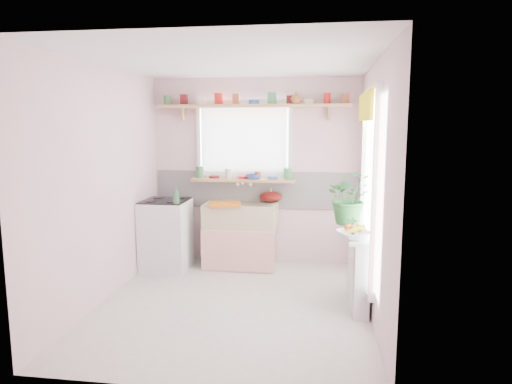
# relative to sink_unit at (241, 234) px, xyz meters

# --- Properties ---
(room) EXTENTS (3.20, 3.20, 3.20)m
(room) POSITION_rel_sink_unit_xyz_m (0.81, -0.43, 0.94)
(room) COLOR silver
(room) RESTS_ON ground
(sink_unit) EXTENTS (0.95, 0.65, 1.11)m
(sink_unit) POSITION_rel_sink_unit_xyz_m (0.00, 0.00, 0.00)
(sink_unit) COLOR white
(sink_unit) RESTS_ON ground
(cooker) EXTENTS (0.58, 0.58, 0.93)m
(cooker) POSITION_rel_sink_unit_xyz_m (-0.95, -0.24, 0.03)
(cooker) COLOR white
(cooker) RESTS_ON ground
(radiator_ledge) EXTENTS (0.22, 0.95, 0.78)m
(radiator_ledge) POSITION_rel_sink_unit_xyz_m (1.45, -1.09, -0.03)
(radiator_ledge) COLOR white
(radiator_ledge) RESTS_ON ground
(windowsill) EXTENTS (1.40, 0.22, 0.04)m
(windowsill) POSITION_rel_sink_unit_xyz_m (-0.00, 0.19, 0.71)
(windowsill) COLOR tan
(windowsill) RESTS_ON room
(pine_shelf) EXTENTS (2.52, 0.24, 0.04)m
(pine_shelf) POSITION_rel_sink_unit_xyz_m (0.15, 0.18, 1.69)
(pine_shelf) COLOR tan
(pine_shelf) RESTS_ON room
(shelf_crockery) EXTENTS (2.47, 0.11, 0.12)m
(shelf_crockery) POSITION_rel_sink_unit_xyz_m (0.15, 0.18, 1.76)
(shelf_crockery) COLOR #3F7F4C
(shelf_crockery) RESTS_ON pine_shelf
(sill_crockery) EXTENTS (1.35, 0.11, 0.12)m
(sill_crockery) POSITION_rel_sink_unit_xyz_m (-0.02, 0.19, 0.78)
(sill_crockery) COLOR #3F7F4C
(sill_crockery) RESTS_ON windowsill
(dish_tray) EXTENTS (0.44, 0.36, 0.04)m
(dish_tray) POSITION_rel_sink_unit_xyz_m (-0.17, -0.19, 0.44)
(dish_tray) COLOR orange
(dish_tray) RESTS_ON sink_unit
(colander) EXTENTS (0.40, 0.40, 0.14)m
(colander) POSITION_rel_sink_unit_xyz_m (0.37, 0.21, 0.49)
(colander) COLOR #5C100F
(colander) RESTS_ON sink_unit
(jade_plant) EXTENTS (0.64, 0.59, 0.60)m
(jade_plant) POSITION_rel_sink_unit_xyz_m (1.36, -0.69, 0.64)
(jade_plant) COLOR #26602B
(jade_plant) RESTS_ON radiator_ledge
(fruit_bowl) EXTENTS (0.41, 0.41, 0.08)m
(fruit_bowl) POSITION_rel_sink_unit_xyz_m (1.36, -1.38, 0.38)
(fruit_bowl) COLOR silver
(fruit_bowl) RESTS_ON radiator_ledge
(herb_pot) EXTENTS (0.11, 0.09, 0.19)m
(herb_pot) POSITION_rel_sink_unit_xyz_m (1.36, -1.26, 0.44)
(herb_pot) COLOR #2A6B30
(herb_pot) RESTS_ON radiator_ledge
(soap_bottle_sink) EXTENTS (0.09, 0.09, 0.18)m
(soap_bottle_sink) POSITION_rel_sink_unit_xyz_m (0.37, 0.21, 0.51)
(soap_bottle_sink) COLOR #EEFC70
(soap_bottle_sink) RESTS_ON sink_unit
(sill_cup) EXTENTS (0.16, 0.16, 0.10)m
(sill_cup) POSITION_rel_sink_unit_xyz_m (-0.58, 0.25, 0.78)
(sill_cup) COLOR #F1E1D1
(sill_cup) RESTS_ON windowsill
(sill_bowl) EXTENTS (0.26, 0.26, 0.06)m
(sill_bowl) POSITION_rel_sink_unit_xyz_m (0.15, 0.13, 0.76)
(sill_bowl) COLOR #3655B1
(sill_bowl) RESTS_ON windowsill
(shelf_vase) EXTENTS (0.18, 0.18, 0.16)m
(shelf_vase) POSITION_rel_sink_unit_xyz_m (0.70, 0.12, 1.79)
(shelf_vase) COLOR #93562D
(shelf_vase) RESTS_ON pine_shelf
(cooker_bottle) EXTENTS (0.11, 0.11, 0.22)m
(cooker_bottle) POSITION_rel_sink_unit_xyz_m (-0.73, -0.46, 0.59)
(cooker_bottle) COLOR #387145
(cooker_bottle) RESTS_ON cooker
(fruit) EXTENTS (0.20, 0.14, 0.10)m
(fruit) POSITION_rel_sink_unit_xyz_m (1.37, -1.37, 0.44)
(fruit) COLOR orange
(fruit) RESTS_ON fruit_bowl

